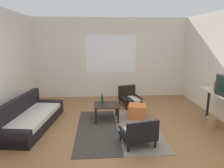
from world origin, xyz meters
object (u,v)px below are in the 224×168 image
(wicker_basket, at_px, (211,122))
(ottoman_orange, at_px, (137,111))
(couch, at_px, (30,118))
(coffee_table, at_px, (106,107))
(glass_bottle, at_px, (102,100))
(armchair_by_window, at_px, (129,97))
(armchair_striped_foreground, at_px, (139,133))
(clay_vase, at_px, (219,86))

(wicker_basket, bearing_deg, ottoman_orange, 155.63)
(couch, height_order, wicker_basket, couch)
(coffee_table, relative_size, glass_bottle, 2.46)
(armchair_by_window, relative_size, ottoman_orange, 1.65)
(coffee_table, distance_m, armchair_by_window, 1.33)
(ottoman_orange, bearing_deg, couch, -171.66)
(armchair_by_window, height_order, armchair_striped_foreground, armchair_by_window)
(clay_vase, xyz_separation_m, wicker_basket, (-0.17, -0.14, -0.83))
(ottoman_orange, bearing_deg, wicker_basket, -24.37)
(armchair_by_window, bearing_deg, glass_bottle, -130.41)
(wicker_basket, bearing_deg, clay_vase, 37.93)
(couch, height_order, coffee_table, couch)
(glass_bottle, xyz_separation_m, wicker_basket, (2.51, -0.71, -0.39))
(coffee_table, distance_m, armchair_striped_foreground, 1.44)
(coffee_table, bearing_deg, couch, -171.67)
(couch, xyz_separation_m, wicker_basket, (4.19, -0.34, -0.09))
(coffee_table, xyz_separation_m, armchair_by_window, (0.75, 1.10, -0.07))
(armchair_by_window, xyz_separation_m, wicker_basket, (1.66, -1.71, -0.14))
(couch, xyz_separation_m, coffee_table, (1.79, 0.26, 0.13))
(coffee_table, bearing_deg, ottoman_orange, 8.36)
(armchair_striped_foreground, relative_size, glass_bottle, 2.87)
(clay_vase, height_order, wicker_basket, clay_vase)
(clay_vase, bearing_deg, ottoman_orange, 161.62)
(couch, relative_size, wicker_basket, 8.09)
(armchair_by_window, xyz_separation_m, clay_vase, (1.83, -1.57, 0.69))
(coffee_table, xyz_separation_m, clay_vase, (2.58, -0.47, 0.62))
(wicker_basket, bearing_deg, coffee_table, 165.85)
(coffee_table, height_order, armchair_striped_foreground, armchair_striped_foreground)
(coffee_table, height_order, clay_vase, clay_vase)
(couch, height_order, glass_bottle, couch)
(ottoman_orange, bearing_deg, armchair_by_window, 93.27)
(armchair_by_window, height_order, clay_vase, clay_vase)
(couch, height_order, armchair_by_window, couch)
(couch, relative_size, glass_bottle, 8.76)
(clay_vase, distance_m, glass_bottle, 2.78)
(armchair_by_window, relative_size, clay_vase, 2.24)
(armchair_by_window, relative_size, glass_bottle, 2.97)
(ottoman_orange, relative_size, glass_bottle, 1.80)
(armchair_striped_foreground, relative_size, wicker_basket, 2.65)
(glass_bottle, bearing_deg, coffee_table, -44.96)
(armchair_striped_foreground, distance_m, ottoman_orange, 1.48)
(armchair_striped_foreground, bearing_deg, clay_vase, 23.06)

